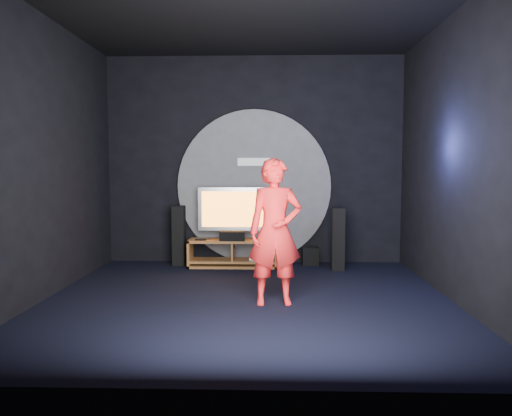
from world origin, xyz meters
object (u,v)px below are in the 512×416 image
(player, at_px, (275,232))
(subwoofer, at_px, (310,256))
(tv, at_px, (233,211))
(tower_speaker_right, at_px, (338,239))
(tower_speaker_left, at_px, (179,236))
(media_console, at_px, (233,255))

(player, bearing_deg, subwoofer, 70.24)
(tv, distance_m, tower_speaker_right, 1.76)
(tv, bearing_deg, tower_speaker_right, -9.37)
(tower_speaker_left, distance_m, player, 2.84)
(media_console, height_order, subwoofer, media_console)
(tower_speaker_right, relative_size, subwoofer, 3.35)
(media_console, height_order, tower_speaker_left, tower_speaker_left)
(tower_speaker_left, bearing_deg, media_console, -6.89)
(tv, xyz_separation_m, player, (0.68, -2.29, -0.05))
(tv, distance_m, tower_speaker_left, 1.00)
(media_console, xyz_separation_m, player, (0.67, -2.22, 0.67))
(tv, relative_size, subwoofer, 3.88)
(tv, height_order, tower_speaker_left, tv)
(tower_speaker_right, height_order, player, player)
(tv, distance_m, subwoofer, 1.50)
(tower_speaker_right, bearing_deg, player, -116.66)
(tv, relative_size, tower_speaker_left, 1.16)
(tower_speaker_right, distance_m, subwoofer, 0.67)
(tv, height_order, subwoofer, tv)
(media_console, relative_size, tower_speaker_right, 1.46)
(tower_speaker_left, bearing_deg, tv, -2.74)
(subwoofer, relative_size, player, 0.17)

